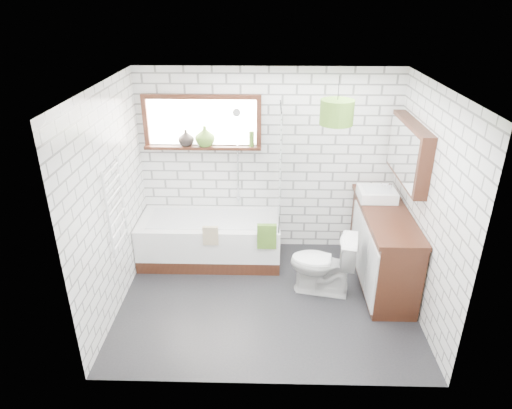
{
  "coord_description": "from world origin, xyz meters",
  "views": [
    {
      "loc": [
        -0.01,
        -4.45,
        3.34
      ],
      "look_at": [
        -0.13,
        0.25,
        1.12
      ],
      "focal_mm": 32.0,
      "sensor_mm": 36.0,
      "label": 1
    }
  ],
  "objects_px": {
    "pendant": "(337,112)",
    "bathtub": "(210,239)",
    "basin": "(377,194)",
    "vanity": "(383,246)",
    "toilet": "(322,264)"
  },
  "relations": [
    {
      "from": "vanity",
      "to": "basin",
      "type": "bearing_deg",
      "value": 99.74
    },
    {
      "from": "bathtub",
      "to": "basin",
      "type": "distance_m",
      "value": 2.25
    },
    {
      "from": "toilet",
      "to": "pendant",
      "type": "xyz_separation_m",
      "value": [
        0.1,
        0.45,
        1.71
      ]
    },
    {
      "from": "basin",
      "to": "pendant",
      "type": "xyz_separation_m",
      "value": [
        -0.6,
        -0.17,
        1.07
      ]
    },
    {
      "from": "vanity",
      "to": "toilet",
      "type": "xyz_separation_m",
      "value": [
        -0.76,
        -0.27,
        -0.09
      ]
    },
    {
      "from": "bathtub",
      "to": "pendant",
      "type": "distance_m",
      "value": 2.38
    },
    {
      "from": "pendant",
      "to": "bathtub",
      "type": "bearing_deg",
      "value": 170.31
    },
    {
      "from": "bathtub",
      "to": "toilet",
      "type": "bearing_deg",
      "value": -26.65
    },
    {
      "from": "basin",
      "to": "toilet",
      "type": "distance_m",
      "value": 1.14
    },
    {
      "from": "bathtub",
      "to": "basin",
      "type": "xyz_separation_m",
      "value": [
        2.13,
        -0.09,
        0.73
      ]
    },
    {
      "from": "basin",
      "to": "pendant",
      "type": "distance_m",
      "value": 1.24
    },
    {
      "from": "vanity",
      "to": "pendant",
      "type": "bearing_deg",
      "value": 164.58
    },
    {
      "from": "bathtub",
      "to": "basin",
      "type": "height_order",
      "value": "basin"
    },
    {
      "from": "basin",
      "to": "bathtub",
      "type": "bearing_deg",
      "value": 177.47
    },
    {
      "from": "basin",
      "to": "pendant",
      "type": "bearing_deg",
      "value": -164.53
    }
  ]
}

